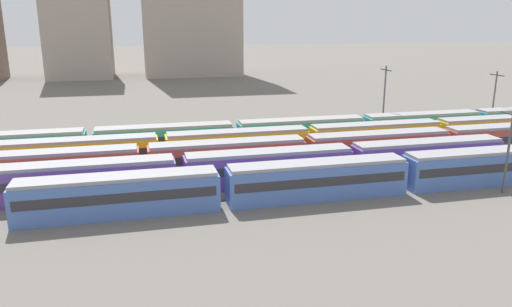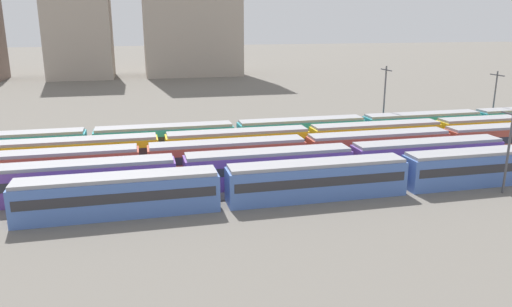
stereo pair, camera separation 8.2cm
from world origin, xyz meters
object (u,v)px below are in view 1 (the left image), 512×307
(catenary_pole_0, at_px, (509,146))
(catenary_pole_1, at_px, (494,97))
(train_track_4, at_px, (363,128))
(catenary_pole_3, at_px, (384,97))
(train_track_3, at_px, (375,136))
(train_track_2, at_px, (445,142))
(train_track_1, at_px, (269,167))

(catenary_pole_0, distance_m, catenary_pole_1, 33.55)
(train_track_4, xyz_separation_m, catenary_pole_3, (4.73, 3.17, 3.89))
(train_track_3, bearing_deg, train_track_2, -35.93)
(catenary_pole_3, bearing_deg, train_track_2, -82.64)
(train_track_1, relative_size, catenary_pole_0, 6.41)
(train_track_3, relative_size, train_track_4, 0.83)
(train_track_2, height_order, train_track_3, same)
(train_track_3, relative_size, catenary_pole_1, 10.12)
(catenary_pole_0, distance_m, catenary_pole_3, 27.10)
(catenary_pole_0, relative_size, catenary_pole_3, 0.83)
(train_track_2, bearing_deg, catenary_pole_0, -99.73)
(train_track_3, xyz_separation_m, catenary_pole_1, (24.78, 8.30, 3.25))
(catenary_pole_0, xyz_separation_m, catenary_pole_1, (19.91, 27.00, 0.28))
(catenary_pole_1, bearing_deg, train_track_1, -156.22)
(train_track_1, bearing_deg, catenary_pole_0, -20.24)
(train_track_3, bearing_deg, train_track_4, 82.35)
(train_track_4, distance_m, catenary_pole_1, 24.49)
(train_track_2, bearing_deg, train_track_3, 144.07)
(catenary_pole_0, bearing_deg, train_track_3, 104.57)
(catenary_pole_1, height_order, catenary_pole_3, catenary_pole_3)
(catenary_pole_1, bearing_deg, train_track_3, -161.48)
(train_track_1, relative_size, train_track_4, 0.50)
(catenary_pole_0, bearing_deg, catenary_pole_1, 53.59)
(train_track_3, distance_m, catenary_pole_1, 26.33)
(train_track_1, relative_size, train_track_3, 0.60)
(train_track_2, height_order, train_track_4, same)
(catenary_pole_0, bearing_deg, train_track_1, 159.76)
(train_track_2, xyz_separation_m, train_track_3, (-7.18, 5.20, 0.00))
(train_track_4, distance_m, catenary_pole_3, 6.90)
(train_track_3, bearing_deg, catenary_pole_1, 18.52)
(train_track_2, relative_size, catenary_pole_0, 12.92)
(catenary_pole_0, height_order, catenary_pole_1, catenary_pole_1)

